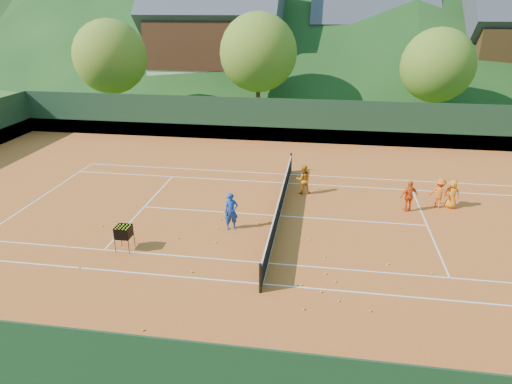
# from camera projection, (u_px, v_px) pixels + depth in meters

# --- Properties ---
(ground) EXTENTS (400.00, 400.00, 0.00)m
(ground) POSITION_uv_depth(u_px,v_px,m) (279.00, 216.00, 20.55)
(ground) COLOR #315219
(ground) RESTS_ON ground
(clay_court) EXTENTS (40.00, 24.00, 0.02)m
(clay_court) POSITION_uv_depth(u_px,v_px,m) (279.00, 216.00, 20.54)
(clay_court) COLOR #BB551E
(clay_court) RESTS_ON ground
(coach) EXTENTS (0.69, 0.59, 1.61)m
(coach) POSITION_uv_depth(u_px,v_px,m) (231.00, 212.00, 19.05)
(coach) COLOR #173A9A
(coach) RESTS_ON clay_court
(student_a) EXTENTS (0.83, 0.71, 1.48)m
(student_a) POSITION_uv_depth(u_px,v_px,m) (303.00, 179.00, 22.73)
(student_a) COLOR orange
(student_a) RESTS_ON clay_court
(student_b) EXTENTS (0.94, 0.68, 1.48)m
(student_b) POSITION_uv_depth(u_px,v_px,m) (409.00, 196.00, 20.76)
(student_b) COLOR #FA5C16
(student_b) RESTS_ON clay_court
(student_c) EXTENTS (0.78, 0.64, 1.37)m
(student_c) POSITION_uv_depth(u_px,v_px,m) (452.00, 194.00, 21.13)
(student_c) COLOR orange
(student_c) RESTS_ON clay_court
(student_d) EXTENTS (1.06, 0.86, 1.43)m
(student_d) POSITION_uv_depth(u_px,v_px,m) (439.00, 193.00, 21.16)
(student_d) COLOR orange
(student_d) RESTS_ON clay_court
(tennis_ball_0) EXTENTS (0.07, 0.07, 0.07)m
(tennis_ball_0) POSITION_uv_depth(u_px,v_px,m) (304.00, 309.00, 14.19)
(tennis_ball_0) COLOR #BADA24
(tennis_ball_0) RESTS_ON clay_court
(tennis_ball_1) EXTENTS (0.07, 0.07, 0.07)m
(tennis_ball_1) POSITION_uv_depth(u_px,v_px,m) (339.00, 301.00, 14.58)
(tennis_ball_1) COLOR #BADA24
(tennis_ball_1) RESTS_ON clay_court
(tennis_ball_2) EXTENTS (0.07, 0.07, 0.07)m
(tennis_ball_2) POSITION_uv_depth(u_px,v_px,m) (143.00, 330.00, 13.28)
(tennis_ball_2) COLOR #BADA24
(tennis_ball_2) RESTS_ON clay_court
(tennis_ball_3) EXTENTS (0.07, 0.07, 0.07)m
(tennis_ball_3) POSITION_uv_depth(u_px,v_px,m) (468.00, 380.00, 11.49)
(tennis_ball_3) COLOR #BADA24
(tennis_ball_3) RESTS_ON clay_court
(tennis_ball_4) EXTENTS (0.07, 0.07, 0.07)m
(tennis_ball_4) POSITION_uv_depth(u_px,v_px,m) (226.00, 367.00, 11.93)
(tennis_ball_4) COLOR #BADA24
(tennis_ball_4) RESTS_ON clay_court
(tennis_ball_5) EXTENTS (0.07, 0.07, 0.07)m
(tennis_ball_5) POSITION_uv_depth(u_px,v_px,m) (216.00, 242.00, 18.17)
(tennis_ball_5) COLOR #BADA24
(tennis_ball_5) RESTS_ON clay_court
(tennis_ball_6) EXTENTS (0.07, 0.07, 0.07)m
(tennis_ball_6) POSITION_uv_depth(u_px,v_px,m) (388.00, 264.00, 16.66)
(tennis_ball_6) COLOR #BADA24
(tennis_ball_6) RESTS_ON clay_court
(tennis_ball_7) EXTENTS (0.07, 0.07, 0.07)m
(tennis_ball_7) POSITION_uv_depth(u_px,v_px,m) (432.00, 273.00, 16.08)
(tennis_ball_7) COLOR #BADA24
(tennis_ball_7) RESTS_ON clay_court
(tennis_ball_8) EXTENTS (0.07, 0.07, 0.07)m
(tennis_ball_8) POSITION_uv_depth(u_px,v_px,m) (178.00, 238.00, 18.51)
(tennis_ball_8) COLOR #BADA24
(tennis_ball_8) RESTS_ON clay_court
(tennis_ball_9) EXTENTS (0.07, 0.07, 0.07)m
(tennis_ball_9) POSITION_uv_depth(u_px,v_px,m) (221.00, 220.00, 20.10)
(tennis_ball_9) COLOR #BADA24
(tennis_ball_9) RESTS_ON clay_court
(tennis_ball_10) EXTENTS (0.07, 0.07, 0.07)m
(tennis_ball_10) POSITION_uv_depth(u_px,v_px,m) (192.00, 272.00, 16.17)
(tennis_ball_10) COLOR #BADA24
(tennis_ball_10) RESTS_ON clay_court
(tennis_ball_11) EXTENTS (0.07, 0.07, 0.07)m
(tennis_ball_11) POSITION_uv_depth(u_px,v_px,m) (325.00, 257.00, 17.15)
(tennis_ball_11) COLOR #BADA24
(tennis_ball_11) RESTS_ON clay_court
(tennis_ball_12) EXTENTS (0.07, 0.07, 0.07)m
(tennis_ball_12) POSITION_uv_depth(u_px,v_px,m) (217.00, 228.00, 19.31)
(tennis_ball_12) COLOR #BADA24
(tennis_ball_12) RESTS_ON clay_court
(tennis_ball_13) EXTENTS (0.07, 0.07, 0.07)m
(tennis_ball_13) POSITION_uv_depth(u_px,v_px,m) (79.00, 267.00, 16.45)
(tennis_ball_13) COLOR #BADA24
(tennis_ball_13) RESTS_ON clay_court
(tennis_ball_14) EXTENTS (0.07, 0.07, 0.07)m
(tennis_ball_14) POSITION_uv_depth(u_px,v_px,m) (301.00, 285.00, 15.42)
(tennis_ball_14) COLOR #BADA24
(tennis_ball_14) RESTS_ON clay_court
(tennis_ball_15) EXTENTS (0.07, 0.07, 0.07)m
(tennis_ball_15) POSITION_uv_depth(u_px,v_px,m) (335.00, 282.00, 15.59)
(tennis_ball_15) COLOR #BADA24
(tennis_ball_15) RESTS_ON clay_court
(tennis_ball_16) EXTENTS (0.07, 0.07, 0.07)m
(tennis_ball_16) POSITION_uv_depth(u_px,v_px,m) (102.00, 226.00, 19.55)
(tennis_ball_16) COLOR #BADA24
(tennis_ball_16) RESTS_ON clay_court
(tennis_ball_17) EXTENTS (0.07, 0.07, 0.07)m
(tennis_ball_17) POSITION_uv_depth(u_px,v_px,m) (113.00, 238.00, 18.50)
(tennis_ball_17) COLOR #BADA24
(tennis_ball_17) RESTS_ON clay_court
(tennis_ball_18) EXTENTS (0.07, 0.07, 0.07)m
(tennis_ball_18) POSITION_uv_depth(u_px,v_px,m) (309.00, 239.00, 18.40)
(tennis_ball_18) COLOR #BADA24
(tennis_ball_18) RESTS_ON clay_court
(tennis_ball_19) EXTENTS (0.07, 0.07, 0.07)m
(tennis_ball_19) POSITION_uv_depth(u_px,v_px,m) (259.00, 223.00, 19.76)
(tennis_ball_19) COLOR #BADA24
(tennis_ball_19) RESTS_ON clay_court
(tennis_ball_20) EXTENTS (0.07, 0.07, 0.07)m
(tennis_ball_20) POSITION_uv_depth(u_px,v_px,m) (370.00, 311.00, 14.11)
(tennis_ball_20) COLOR #BADA24
(tennis_ball_20) RESTS_ON clay_court
(tennis_ball_21) EXTENTS (0.07, 0.07, 0.07)m
(tennis_ball_21) POSITION_uv_depth(u_px,v_px,m) (321.00, 292.00, 15.04)
(tennis_ball_21) COLOR #BADA24
(tennis_ball_21) RESTS_ON clay_court
(tennis_ball_22) EXTENTS (0.07, 0.07, 0.07)m
(tennis_ball_22) POSITION_uv_depth(u_px,v_px,m) (326.00, 274.00, 16.06)
(tennis_ball_22) COLOR #BADA24
(tennis_ball_22) RESTS_ON clay_court
(tennis_ball_23) EXTENTS (0.07, 0.07, 0.07)m
(tennis_ball_23) POSITION_uv_depth(u_px,v_px,m) (67.00, 246.00, 17.91)
(tennis_ball_23) COLOR #BADA24
(tennis_ball_23) RESTS_ON clay_court
(court_lines) EXTENTS (23.83, 11.03, 0.00)m
(court_lines) POSITION_uv_depth(u_px,v_px,m) (280.00, 216.00, 20.54)
(court_lines) COLOR white
(court_lines) RESTS_ON clay_court
(tennis_net) EXTENTS (0.10, 12.07, 1.10)m
(tennis_net) POSITION_uv_depth(u_px,v_px,m) (280.00, 206.00, 20.35)
(tennis_net) COLOR black
(tennis_net) RESTS_ON clay_court
(perimeter_fence) EXTENTS (40.40, 24.24, 3.00)m
(perimeter_fence) POSITION_uv_depth(u_px,v_px,m) (280.00, 190.00, 20.06)
(perimeter_fence) COLOR #15301D
(perimeter_fence) RESTS_ON clay_court
(ball_hopper) EXTENTS (0.57, 0.57, 1.00)m
(ball_hopper) POSITION_uv_depth(u_px,v_px,m) (124.00, 232.00, 17.43)
(ball_hopper) COLOR black
(ball_hopper) RESTS_ON clay_court
(chalet_left) EXTENTS (13.80, 9.93, 12.92)m
(chalet_left) POSITION_uv_depth(u_px,v_px,m) (215.00, 38.00, 47.23)
(chalet_left) COLOR beige
(chalet_left) RESTS_ON ground
(chalet_mid) EXTENTS (12.65, 8.82, 11.45)m
(chalet_mid) POSITION_uv_depth(u_px,v_px,m) (370.00, 43.00, 48.87)
(chalet_mid) COLOR beige
(chalet_mid) RESTS_ON ground
(tree_a) EXTENTS (6.00, 6.00, 7.88)m
(tree_a) POSITION_uv_depth(u_px,v_px,m) (110.00, 57.00, 37.41)
(tree_a) COLOR #3E2818
(tree_a) RESTS_ON ground
(tree_b) EXTENTS (6.40, 6.40, 8.40)m
(tree_b) POSITION_uv_depth(u_px,v_px,m) (258.00, 53.00, 37.41)
(tree_b) COLOR #3D2818
(tree_b) RESTS_ON ground
(tree_c) EXTENTS (5.60, 5.60, 7.35)m
(tree_c) POSITION_uv_depth(u_px,v_px,m) (437.00, 65.00, 34.76)
(tree_c) COLOR #3E2718
(tree_c) RESTS_ON ground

